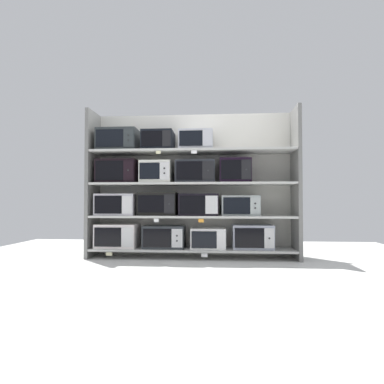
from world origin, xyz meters
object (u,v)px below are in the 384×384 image
(microwave_10, at_px, (196,172))
(microwave_14, at_px, (196,141))
(microwave_8, at_px, (118,172))
(microwave_12, at_px, (118,140))
(microwave_4, at_px, (117,205))
(microwave_6, at_px, (199,205))
(microwave_7, at_px, (240,206))
(microwave_3, at_px, (253,237))
(microwave_0, at_px, (118,236))
(microwave_1, at_px, (164,237))
(microwave_11, at_px, (235,171))
(microwave_9, at_px, (157,172))
(microwave_13, at_px, (158,141))
(microwave_5, at_px, (158,204))
(microwave_2, at_px, (208,238))

(microwave_10, distance_m, microwave_14, 0.44)
(microwave_8, bearing_deg, microwave_12, 16.38)
(microwave_4, height_order, microwave_6, same)
(microwave_7, bearing_deg, microwave_3, 0.03)
(microwave_0, relative_size, microwave_12, 1.02)
(microwave_1, distance_m, microwave_11, 1.35)
(microwave_8, distance_m, microwave_9, 0.56)
(microwave_13, bearing_deg, microwave_11, -0.00)
(microwave_5, height_order, microwave_10, microwave_10)
(microwave_1, xyz_separation_m, microwave_5, (-0.09, 0.00, 0.46))
(microwave_2, xyz_separation_m, microwave_4, (-1.30, -0.00, 0.47))
(microwave_10, xyz_separation_m, microwave_11, (0.55, 0.00, 0.01))
(microwave_3, distance_m, microwave_11, 0.94)
(microwave_1, bearing_deg, microwave_5, 179.80)
(microwave_1, xyz_separation_m, microwave_11, (0.99, 0.00, 0.92))
(microwave_9, relative_size, microwave_12, 0.77)
(microwave_12, bearing_deg, microwave_4, -178.63)
(microwave_0, height_order, microwave_8, microwave_8)
(microwave_1, distance_m, microwave_3, 1.23)
(microwave_3, relative_size, microwave_4, 1.00)
(microwave_6, bearing_deg, microwave_11, 0.01)
(microwave_6, distance_m, microwave_13, 1.07)
(microwave_7, xyz_separation_m, microwave_8, (-1.74, 0.00, 0.49))
(microwave_1, distance_m, microwave_2, 0.62)
(microwave_14, bearing_deg, microwave_6, -0.25)
(microwave_4, bearing_deg, microwave_6, 0.00)
(microwave_4, bearing_deg, microwave_11, 0.00)
(microwave_2, height_order, microwave_13, microwave_13)
(microwave_2, height_order, microwave_11, microwave_11)
(microwave_2, xyz_separation_m, microwave_8, (-1.30, -0.00, 0.94))
(microwave_0, distance_m, microwave_1, 0.67)
(microwave_8, height_order, microwave_12, microwave_12)
(microwave_8, distance_m, microwave_13, 0.72)
(microwave_5, bearing_deg, microwave_10, -0.04)
(microwave_11, bearing_deg, microwave_7, -0.16)
(microwave_0, xyz_separation_m, microwave_5, (0.58, 0.00, 0.45))
(microwave_1, bearing_deg, microwave_2, 0.00)
(microwave_1, height_order, microwave_5, microwave_5)
(microwave_4, relative_size, microwave_8, 0.98)
(microwave_1, xyz_separation_m, microwave_2, (0.62, 0.00, -0.01))
(microwave_7, bearing_deg, microwave_2, 179.98)
(microwave_0, xyz_separation_m, microwave_4, (-0.01, -0.00, 0.44))
(microwave_3, relative_size, microwave_12, 0.98)
(microwave_7, distance_m, microwave_11, 0.49)
(microwave_6, bearing_deg, microwave_8, -179.99)
(microwave_10, xyz_separation_m, microwave_14, (0.01, 0.00, 0.44))
(microwave_1, xyz_separation_m, microwave_14, (0.45, 0.00, 1.35))
(microwave_4, bearing_deg, microwave_10, -0.00)
(microwave_3, relative_size, microwave_14, 1.17)
(microwave_13, relative_size, microwave_14, 0.91)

